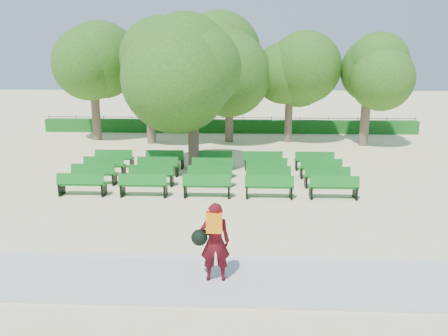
% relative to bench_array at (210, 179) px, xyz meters
% --- Properties ---
extents(ground, '(120.00, 120.00, 0.00)m').
position_rel_bench_array_xyz_m(ground, '(0.33, -1.18, -0.09)').
color(ground, beige).
extents(paving, '(30.00, 2.20, 0.06)m').
position_rel_bench_array_xyz_m(paving, '(0.33, -8.58, -0.06)').
color(paving, '#B9BAB4').
rests_on(paving, ground).
extents(curb, '(30.00, 0.12, 0.10)m').
position_rel_bench_array_xyz_m(curb, '(0.33, -7.43, -0.04)').
color(curb, silver).
rests_on(curb, ground).
extents(hedge, '(26.00, 0.70, 0.90)m').
position_rel_bench_array_xyz_m(hedge, '(0.33, 12.82, 0.36)').
color(hedge, '#175B1A').
rests_on(hedge, ground).
extents(fence, '(26.00, 0.10, 1.02)m').
position_rel_bench_array_xyz_m(fence, '(0.33, 13.22, -0.09)').
color(fence, black).
rests_on(fence, ground).
extents(tree_line, '(21.80, 6.80, 7.04)m').
position_rel_bench_array_xyz_m(tree_line, '(0.33, 8.82, -0.09)').
color(tree_line, '#2E5F19').
rests_on(tree_line, ground).
extents(bench_array, '(1.80, 0.67, 1.11)m').
position_rel_bench_array_xyz_m(bench_array, '(0.00, 0.00, 0.00)').
color(bench_array, '#13711D').
rests_on(bench_array, ground).
extents(tree_among, '(4.60, 4.60, 6.43)m').
position_rel_bench_array_xyz_m(tree_among, '(-0.91, 1.94, 4.24)').
color(tree_among, brown).
rests_on(tree_among, ground).
extents(person, '(0.87, 0.54, 1.83)m').
position_rel_bench_array_xyz_m(person, '(0.73, -8.58, 0.91)').
color(person, '#480A11').
rests_on(person, ground).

